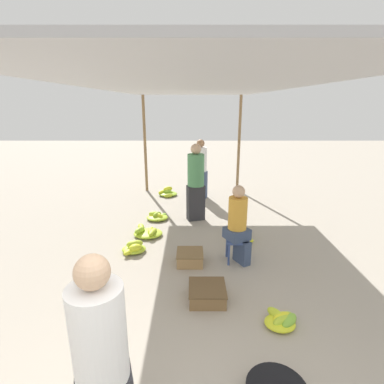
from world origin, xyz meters
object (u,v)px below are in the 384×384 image
at_px(crate_mid, 207,293).
at_px(shopper_walking_mid, 201,168).
at_px(vendor_seated, 238,223).
at_px(banana_pile_left_1, 157,216).
at_px(banana_pile_right_0, 243,236).
at_px(banana_pile_left_0, 134,248).
at_px(banana_pile_left_2, 147,232).
at_px(stool, 236,243).
at_px(shopper_walking_far, 196,181).
at_px(banana_pile_left_3, 168,193).
at_px(vendor_foreground, 102,365).
at_px(banana_pile_right_1, 282,320).
at_px(crate_near, 190,257).

bearing_deg(crate_mid, shopper_walking_mid, 89.67).
height_order(vendor_seated, banana_pile_left_1, vendor_seated).
distance_m(vendor_seated, banana_pile_right_0, 1.04).
bearing_deg(banana_pile_left_0, banana_pile_left_2, 79.34).
height_order(stool, vendor_seated, vendor_seated).
distance_m(shopper_walking_mid, shopper_walking_far, 1.65).
bearing_deg(shopper_walking_far, shopper_walking_mid, 84.93).
xyz_separation_m(banana_pile_left_0, shopper_walking_far, (1.10, 1.55, 0.81)).
distance_m(vendor_seated, shopper_walking_far, 1.99).
height_order(banana_pile_left_0, banana_pile_left_3, banana_pile_left_3).
bearing_deg(crate_mid, vendor_foreground, -113.19).
height_order(banana_pile_left_1, banana_pile_right_1, banana_pile_left_1).
distance_m(vendor_foreground, vendor_seated, 3.18).
bearing_deg(crate_mid, crate_near, 103.92).
bearing_deg(banana_pile_left_1, stool, -50.85).
distance_m(stool, banana_pile_left_1, 2.40).
height_order(banana_pile_left_3, shopper_walking_far, shopper_walking_far).
xyz_separation_m(stool, banana_pile_left_3, (-1.42, 3.66, -0.25)).
distance_m(banana_pile_left_0, shopper_walking_far, 2.07).
relative_size(banana_pile_left_0, banana_pile_right_1, 1.06).
xyz_separation_m(banana_pile_left_0, banana_pile_right_1, (2.08, -1.81, -0.01)).
relative_size(banana_pile_left_1, crate_near, 1.11).
xyz_separation_m(stool, banana_pile_left_1, (-1.51, 1.85, -0.26)).
distance_m(banana_pile_right_1, crate_near, 1.81).
bearing_deg(shopper_walking_far, vendor_foreground, -98.13).
relative_size(banana_pile_left_3, crate_mid, 1.13).
xyz_separation_m(vendor_seated, crate_near, (-0.78, -0.07, -0.58)).
height_order(banana_pile_left_2, banana_pile_right_0, banana_pile_right_0).
distance_m(banana_pile_left_2, banana_pile_right_0, 1.87).
relative_size(banana_pile_left_2, shopper_walking_mid, 0.35).
xyz_separation_m(stool, crate_mid, (-0.53, -1.03, -0.23)).
bearing_deg(banana_pile_left_2, shopper_walking_far, 41.89).
xyz_separation_m(stool, shopper_walking_mid, (-0.50, 3.50, 0.51)).
bearing_deg(crate_mid, banana_pile_right_0, 67.13).
bearing_deg(banana_pile_left_0, shopper_walking_mid, 68.75).
distance_m(banana_pile_left_2, banana_pile_left_3, 2.68).
xyz_separation_m(vendor_foreground, banana_pile_left_3, (-0.10, 6.55, -0.79)).
height_order(vendor_foreground, crate_near, vendor_foreground).
distance_m(banana_pile_left_0, shopper_walking_mid, 3.51).
bearing_deg(banana_pile_left_3, banana_pile_left_0, -95.42).
relative_size(stool, crate_near, 0.94).
distance_m(banana_pile_left_2, crate_near, 1.36).
height_order(vendor_seated, banana_pile_left_0, vendor_seated).
height_order(banana_pile_right_1, crate_near, crate_near).
distance_m(vendor_foreground, banana_pile_left_2, 3.97).
height_order(vendor_seated, crate_mid, vendor_seated).
relative_size(banana_pile_left_2, shopper_walking_far, 0.33).
distance_m(banana_pile_left_3, crate_near, 3.79).
relative_size(banana_pile_left_3, banana_pile_right_0, 1.36).
distance_m(stool, banana_pile_left_2, 1.91).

